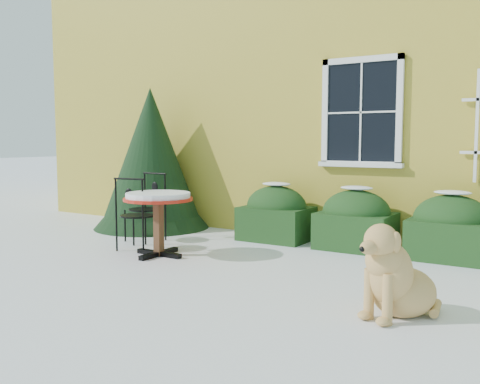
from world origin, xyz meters
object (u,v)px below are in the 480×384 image
Objects in this scene: patio_chair_near at (136,214)px; patio_chair_far at (147,207)px; bistro_table at (158,203)px; dog at (394,278)px; evergreen_shrub at (151,172)px.

patio_chair_near is 0.99× the size of patio_chair_far.
bistro_table reaches higher than dog.
bistro_table is at bearing -171.12° from dog.
patio_chair_near is 0.74m from patio_chair_far.
bistro_table is at bearing -46.48° from evergreen_shrub.
evergreen_shrub is 5.78m from dog.
patio_chair_near is at bearing -57.46° from patio_chair_far.
patio_chair_near is 1.12× the size of dog.
patio_chair_near is at bearing -54.86° from evergreen_shrub.
bistro_table is 0.99× the size of dog.
evergreen_shrub is 1.36m from patio_chair_far.
bistro_table is 0.89× the size of patio_chair_near.
evergreen_shrub is 2.36× the size of patio_chair_far.
patio_chair_far reaches higher than dog.
patio_chair_near reaches higher than dog.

